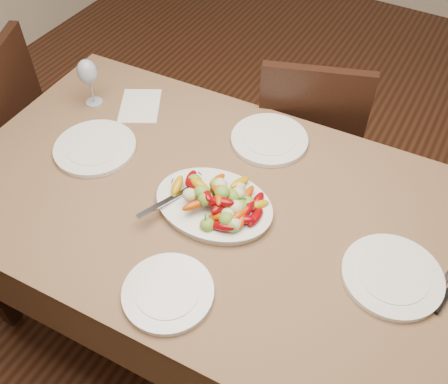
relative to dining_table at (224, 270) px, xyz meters
name	(u,v)px	position (x,y,z in m)	size (l,w,h in m)	color
floor	(271,315)	(0.17, 0.11, -0.38)	(6.00, 6.00, 0.00)	#3C1F12
dining_table	(224,270)	(0.00, 0.00, 0.00)	(1.84, 1.04, 0.76)	brown
chair_far	(307,134)	(0.00, 0.77, 0.10)	(0.42, 0.42, 0.95)	black
serving_platter	(214,206)	(-0.02, -0.03, 0.39)	(0.38, 0.28, 0.02)	white
roasted_vegetables	(214,194)	(-0.02, -0.03, 0.45)	(0.31, 0.21, 0.09)	#760206
serving_spoon	(190,199)	(-0.08, -0.07, 0.43)	(0.28, 0.06, 0.03)	#9EA0A8
plate_left	(95,148)	(-0.53, 0.00, 0.39)	(0.29, 0.29, 0.02)	white
plate_right	(392,276)	(0.55, 0.00, 0.39)	(0.29, 0.29, 0.02)	white
plate_far	(269,140)	(-0.01, 0.35, 0.39)	(0.28, 0.28, 0.02)	white
plate_near	(168,293)	(0.03, -0.36, 0.39)	(0.26, 0.26, 0.02)	white
wine_glass	(89,81)	(-0.71, 0.21, 0.48)	(0.08, 0.08, 0.20)	#8C99A5
menu_card	(140,106)	(-0.54, 0.28, 0.38)	(0.15, 0.21, 0.00)	silver
table_knife	(445,289)	(0.70, 0.03, 0.38)	(0.02, 0.20, 0.01)	#9EA0A8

